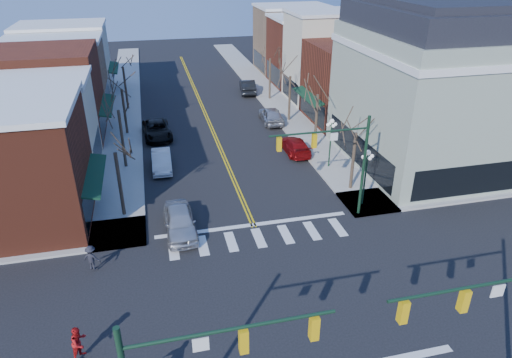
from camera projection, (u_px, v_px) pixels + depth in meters
ground at (287, 304)px, 23.74m from camera, size 160.00×160.00×0.00m
sidewalk_left at (122, 162)px, 39.25m from camera, size 3.50×70.00×0.15m
sidewalk_right at (314, 144)px, 42.87m from camera, size 3.50×70.00×0.15m
bldg_left_brick_a at (1, 169)px, 28.92m from camera, size 10.00×8.50×8.00m
bldg_left_stucco_a at (27, 131)px, 35.75m from camera, size 10.00×7.00×7.50m
bldg_left_brick_b at (43, 96)px, 42.47m from camera, size 10.00×9.00×8.50m
bldg_left_tan at (57, 78)px, 49.79m from camera, size 10.00×7.50×7.80m
bldg_left_stucco_b at (66, 61)px, 56.42m from camera, size 10.00×8.00×8.20m
bldg_right_brick_a at (359, 83)px, 47.49m from camera, size 10.00×8.50×8.00m
bldg_right_stucco at (331, 58)px, 53.76m from camera, size 10.00×7.00×10.00m
bldg_right_brick_b at (310, 52)px, 60.61m from camera, size 10.00×8.00×8.50m
bldg_right_tan at (292, 40)px, 67.44m from camera, size 10.00×8.00×9.00m
victorian_corner at (433, 86)px, 36.73m from camera, size 12.25×14.25×13.30m
traffic_mast_near_right at (499, 317)px, 16.34m from camera, size 6.60×0.28×7.20m
traffic_mast_far_right at (339, 155)px, 29.18m from camera, size 6.60×0.28×7.20m
lamppost_corner at (366, 168)px, 31.48m from camera, size 0.36×0.36×4.33m
lamppost_midblock at (331, 135)px, 37.12m from camera, size 0.36×0.36×4.33m
tree_left_a at (120, 185)px, 30.47m from camera, size 0.24×0.24×4.76m
tree_left_b at (122, 140)px, 37.35m from camera, size 0.24×0.24×5.04m
tree_left_c at (125, 112)px, 44.40m from camera, size 0.24×0.24×4.55m
tree_left_d at (126, 89)px, 51.26m from camera, size 0.24×0.24×4.90m
tree_right_a at (353, 162)px, 33.98m from camera, size 0.24×0.24×4.62m
tree_right_b at (316, 123)px, 40.80m from camera, size 0.24×0.24×5.18m
tree_right_c at (290, 99)px, 47.82m from camera, size 0.24×0.24×4.83m
tree_right_d at (270, 79)px, 54.73m from camera, size 0.24×0.24×4.97m
car_left_near at (180, 222)px, 29.31m from camera, size 2.07×4.89×1.65m
car_left_mid at (162, 161)px, 37.94m from camera, size 1.63×4.49×1.47m
car_left_far at (157, 130)px, 44.33m from camera, size 2.90×5.67×1.53m
car_right_near at (295, 146)px, 40.98m from camera, size 1.99×4.79×1.38m
car_right_mid at (271, 115)px, 48.05m from camera, size 2.15×4.98×1.68m
car_right_far at (248, 86)px, 58.03m from camera, size 2.41×5.29×1.68m
pedestrian_red_b at (79, 343)px, 20.07m from camera, size 1.00×1.05×1.71m
pedestrian_dark_b at (91, 258)px, 25.73m from camera, size 1.14×0.91×1.54m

